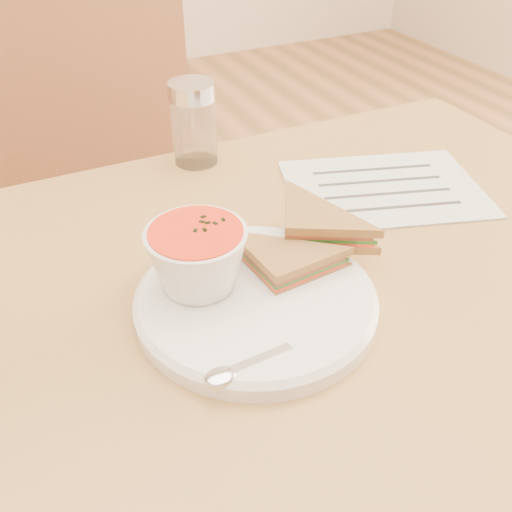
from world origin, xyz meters
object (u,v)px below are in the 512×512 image
dining_table (282,471)px  plate (256,301)px  chair_far (157,242)px  soup_bowl (198,261)px  condiment_shaker (194,124)px

dining_table → plate: 0.39m
chair_far → plate: bearing=72.3°
plate → soup_bowl: 0.07m
chair_far → condiment_shaker: bearing=86.8°
chair_far → soup_bowl: bearing=66.3°
dining_table → condiment_shaker: 0.53m
soup_bowl → condiment_shaker: size_ratio=0.85×
plate → condiment_shaker: condiment_shaker is taller
soup_bowl → condiment_shaker: (0.11, 0.30, 0.01)m
chair_far → plate: size_ratio=4.00×
dining_table → condiment_shaker: (0.01, 0.31, 0.44)m
plate → condiment_shaker: 0.34m
condiment_shaker → plate: bearing=-100.7°
chair_far → plate: chair_far is taller
soup_bowl → condiment_shaker: 0.32m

